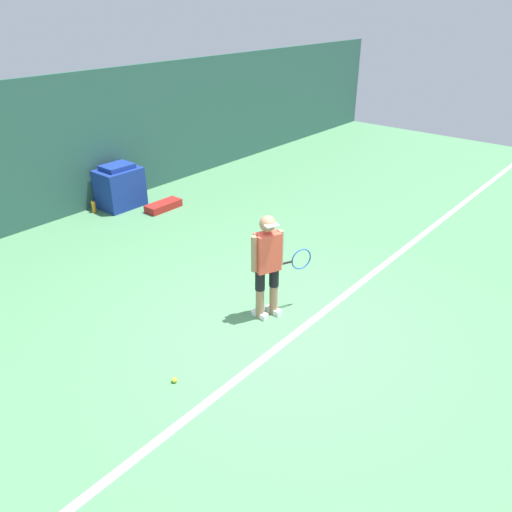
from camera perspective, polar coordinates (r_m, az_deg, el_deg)
ground_plane at (r=6.95m, az=2.61°, el=-8.33°), size 24.00×24.00×0.00m
back_wall at (r=10.62m, az=-23.48°, el=10.70°), size 24.00×0.10×2.79m
court_baseline at (r=6.83m, az=4.28°, el=-9.06°), size 21.60×0.10×0.01m
tennis_player at (r=6.79m, az=1.40°, el=-0.76°), size 0.89×0.44×1.54m
tennis_ball at (r=6.17m, az=-9.30°, el=-13.79°), size 0.07×0.07×0.07m
covered_chair at (r=11.19m, az=-15.32°, el=7.64°), size 0.89×0.68×0.94m
equipment_bag at (r=10.94m, az=-10.53°, el=5.66°), size 0.80×0.33×0.16m
water_bottle at (r=11.12m, az=-18.06°, el=5.37°), size 0.08×0.08×0.26m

